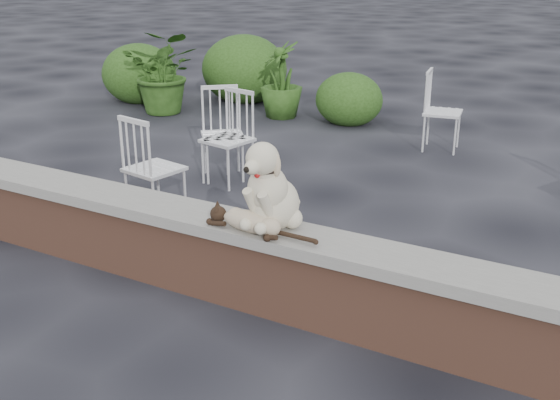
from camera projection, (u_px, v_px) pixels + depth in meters
The scene contains 12 objects.
ground at pixel (158, 275), 4.98m from camera, with size 60.00×60.00×0.00m, color black.
brick_wall at pixel (156, 244), 4.89m from camera, with size 6.00×0.30×0.50m, color brown.
capstone at pixel (154, 207), 4.79m from camera, with size 6.20×0.40×0.08m, color slate.
dog at pixel (274, 182), 4.25m from camera, with size 0.40×0.52×0.60m, color beige, non-canonical shape.
cat at pixel (252, 220), 4.25m from camera, with size 0.93×0.22×0.16m, color #C1AC8A, non-canonical shape.
chair_e at pixel (443, 111), 7.87m from camera, with size 0.56×0.56×0.94m, color white, non-canonical shape.
chair_c at pixel (154, 167), 5.88m from camera, with size 0.56×0.56×0.94m, color white, non-canonical shape.
chair_b at pixel (227, 138), 6.76m from camera, with size 0.56×0.56×0.94m, color white, non-canonical shape.
chair_a at pixel (223, 134), 6.91m from camera, with size 0.56×0.56×0.94m, color white, non-canonical shape.
potted_plant_a at pixel (165, 72), 9.60m from camera, with size 1.07×0.93×1.19m, color #1F4012.
potted_plant_b at pixel (281, 80), 9.39m from camera, with size 0.59×0.59×1.06m, color #1F4012.
shrubbery at pixel (223, 76), 10.22m from camera, with size 4.47×2.01×1.07m.
Camera 1 is at (2.97, -3.44, 2.28)m, focal length 43.14 mm.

